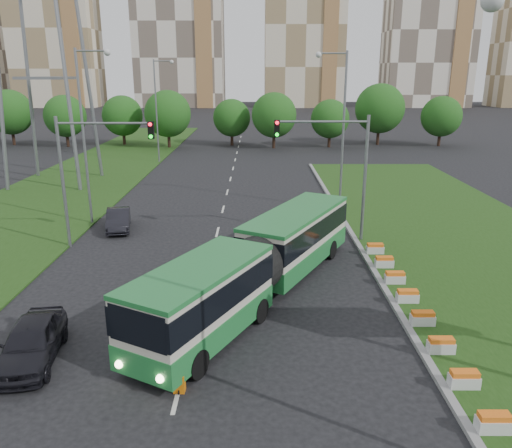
{
  "coord_description": "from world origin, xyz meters",
  "views": [
    {
      "loc": [
        -0.35,
        -20.45,
        10.33
      ],
      "look_at": [
        -0.36,
        5.25,
        2.6
      ],
      "focal_mm": 35.0,
      "sensor_mm": 36.0,
      "label": 1
    }
  ],
  "objects_px": {
    "articulated_bus": "(252,261)",
    "shopping_trolley": "(179,383)",
    "traffic_mast_median": "(340,159)",
    "traffic_mast_left": "(88,162)",
    "car_left_near": "(32,342)",
    "pedestrian": "(198,336)",
    "car_left_far": "(118,219)"
  },
  "relations": [
    {
      "from": "articulated_bus",
      "to": "shopping_trolley",
      "type": "xyz_separation_m",
      "value": [
        -2.42,
        -7.73,
        -1.42
      ]
    },
    {
      "from": "shopping_trolley",
      "to": "traffic_mast_median",
      "type": "bearing_deg",
      "value": 67.2
    },
    {
      "from": "traffic_mast_left",
      "to": "articulated_bus",
      "type": "relative_size",
      "value": 0.46
    },
    {
      "from": "traffic_mast_median",
      "to": "shopping_trolley",
      "type": "distance_m",
      "value": 18.35
    },
    {
      "from": "car_left_near",
      "to": "articulated_bus",
      "type": "bearing_deg",
      "value": 27.23
    },
    {
      "from": "articulated_bus",
      "to": "pedestrian",
      "type": "bearing_deg",
      "value": -82.4
    },
    {
      "from": "car_left_near",
      "to": "traffic_mast_left",
      "type": "bearing_deg",
      "value": 89.15
    },
    {
      "from": "shopping_trolley",
      "to": "articulated_bus",
      "type": "bearing_deg",
      "value": 75.79
    },
    {
      "from": "car_left_near",
      "to": "pedestrian",
      "type": "distance_m",
      "value": 6.18
    },
    {
      "from": "traffic_mast_median",
      "to": "car_left_far",
      "type": "relative_size",
      "value": 1.86
    },
    {
      "from": "car_left_near",
      "to": "car_left_far",
      "type": "relative_size",
      "value": 1.08
    },
    {
      "from": "traffic_mast_median",
      "to": "car_left_far",
      "type": "bearing_deg",
      "value": 169.85
    },
    {
      "from": "articulated_bus",
      "to": "car_left_near",
      "type": "xyz_separation_m",
      "value": [
        -8.18,
        -5.81,
        -0.95
      ]
    },
    {
      "from": "traffic_mast_median",
      "to": "shopping_trolley",
      "type": "relative_size",
      "value": 12.17
    },
    {
      "from": "traffic_mast_median",
      "to": "shopping_trolley",
      "type": "height_order",
      "value": "traffic_mast_median"
    },
    {
      "from": "traffic_mast_left",
      "to": "car_left_near",
      "type": "xyz_separation_m",
      "value": [
        1.66,
        -12.95,
        -4.56
      ]
    },
    {
      "from": "shopping_trolley",
      "to": "car_left_far",
      "type": "bearing_deg",
      "value": 113.73
    },
    {
      "from": "traffic_mast_median",
      "to": "articulated_bus",
      "type": "xyz_separation_m",
      "value": [
        -5.31,
        -8.14,
        -3.61
      ]
    },
    {
      "from": "car_left_near",
      "to": "pedestrian",
      "type": "relative_size",
      "value": 3.06
    },
    {
      "from": "articulated_bus",
      "to": "car_left_far",
      "type": "bearing_deg",
      "value": 159.29
    },
    {
      "from": "traffic_mast_median",
      "to": "traffic_mast_left",
      "type": "distance_m",
      "value": 15.19
    },
    {
      "from": "articulated_bus",
      "to": "car_left_near",
      "type": "bearing_deg",
      "value": -116.33
    },
    {
      "from": "traffic_mast_median",
      "to": "car_left_far",
      "type": "distance_m",
      "value": 15.61
    },
    {
      "from": "articulated_bus",
      "to": "pedestrian",
      "type": "xyz_separation_m",
      "value": [
        -2.02,
        -5.36,
        -0.98
      ]
    },
    {
      "from": "traffic_mast_median",
      "to": "car_left_far",
      "type": "height_order",
      "value": "traffic_mast_median"
    },
    {
      "from": "articulated_bus",
      "to": "pedestrian",
      "type": "height_order",
      "value": "articulated_bus"
    },
    {
      "from": "traffic_mast_median",
      "to": "car_left_far",
      "type": "xyz_separation_m",
      "value": [
        -14.67,
        2.63,
        -4.64
      ]
    },
    {
      "from": "traffic_mast_left",
      "to": "traffic_mast_median",
      "type": "bearing_deg",
      "value": 3.77
    },
    {
      "from": "traffic_mast_left",
      "to": "car_left_near",
      "type": "height_order",
      "value": "traffic_mast_left"
    },
    {
      "from": "articulated_bus",
      "to": "pedestrian",
      "type": "distance_m",
      "value": 5.81
    },
    {
      "from": "traffic_mast_left",
      "to": "car_left_far",
      "type": "distance_m",
      "value": 5.91
    },
    {
      "from": "articulated_bus",
      "to": "shopping_trolley",
      "type": "distance_m",
      "value": 8.23
    }
  ]
}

